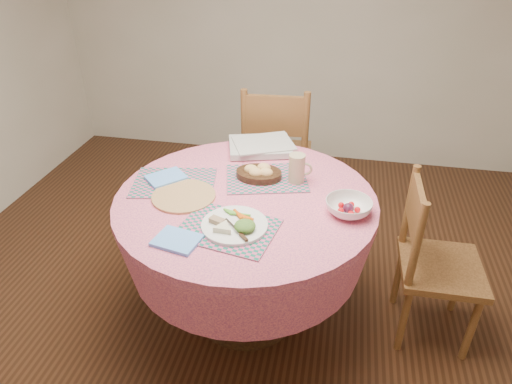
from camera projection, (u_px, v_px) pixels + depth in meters
ground at (247, 310)px, 2.54m from camera, size 4.00×4.00×0.00m
dining_table at (246, 230)px, 2.25m from camera, size 1.24×1.24×0.75m
chair_right at (432, 260)px, 2.21m from camera, size 0.39×0.41×0.87m
chair_back at (276, 153)px, 3.06m from camera, size 0.49×0.47×1.00m
placemat_front at (228, 229)px, 1.92m from camera, size 0.45×0.37×0.01m
placemat_left at (174, 183)px, 2.26m from camera, size 0.45×0.37×0.01m
placemat_back at (267, 178)px, 2.30m from camera, size 0.46×0.39×0.01m
wicker_trivet at (184, 196)px, 2.14m from camera, size 0.30×0.30×0.01m
napkin_near at (177, 240)px, 1.85m from camera, size 0.20×0.17×0.01m
napkin_far at (166, 178)px, 2.28m from camera, size 0.23×0.23×0.01m
dinner_plate at (236, 224)px, 1.92m from camera, size 0.28×0.28×0.05m
bread_bowl at (259, 172)px, 2.28m from camera, size 0.23×0.23×0.08m
latte_mug at (297, 168)px, 2.23m from camera, size 0.12×0.08×0.14m
fruit_bowl at (349, 207)px, 2.02m from camera, size 0.26×0.26×0.06m
newspaper_stack at (261, 146)px, 2.56m from camera, size 0.42×0.36×0.04m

